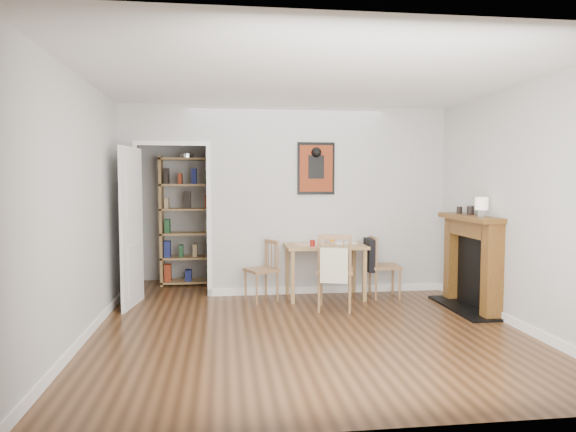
{
  "coord_description": "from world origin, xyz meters",
  "views": [
    {
      "loc": [
        -0.88,
        -5.67,
        1.59
      ],
      "look_at": [
        -0.08,
        0.6,
        1.15
      ],
      "focal_mm": 32.0,
      "sensor_mm": 36.0,
      "label": 1
    }
  ],
  "objects": [
    {
      "name": "red_glass",
      "position": [
        0.28,
        0.9,
        0.77
      ],
      "size": [
        0.07,
        0.07,
        0.08
      ],
      "primitive_type": "cylinder",
      "color": "maroon",
      "rests_on": "dining_table"
    },
    {
      "name": "mantel_lamp",
      "position": [
        2.09,
        -0.07,
        1.3
      ],
      "size": [
        0.15,
        0.15,
        0.23
      ],
      "color": "silver",
      "rests_on": "fireplace"
    },
    {
      "name": "chair_right",
      "position": [
        1.26,
        0.97,
        0.43
      ],
      "size": [
        0.49,
        0.43,
        0.83
      ],
      "color": "#A3744C",
      "rests_on": "ground"
    },
    {
      "name": "ceramic_jar_a",
      "position": [
        2.17,
        0.35,
        1.21
      ],
      "size": [
        0.09,
        0.09,
        0.11
      ],
      "primitive_type": "cylinder",
      "color": "black",
      "rests_on": "fireplace"
    },
    {
      "name": "bookshelf",
      "position": [
        -1.41,
        2.23,
        0.96
      ],
      "size": [
        0.82,
        0.33,
        1.95
      ],
      "color": "#A98A4E",
      "rests_on": "ground"
    },
    {
      "name": "dining_table",
      "position": [
        0.47,
        1.05,
        0.64
      ],
      "size": [
        1.06,
        0.68,
        0.73
      ],
      "color": "#A98A4E",
      "rests_on": "ground"
    },
    {
      "name": "placemat",
      "position": [
        0.29,
        1.09,
        0.73
      ],
      "size": [
        0.51,
        0.43,
        0.0
      ],
      "primitive_type": "cube",
      "rotation": [
        0.0,
        0.0,
        0.25
      ],
      "color": "beige",
      "rests_on": "dining_table"
    },
    {
      "name": "ground",
      "position": [
        0.0,
        0.0,
        0.0
      ],
      "size": [
        5.2,
        5.2,
        0.0
      ],
      "primitive_type": "plane",
      "color": "brown",
      "rests_on": "ground"
    },
    {
      "name": "chair_left",
      "position": [
        -0.39,
        0.99,
        0.4
      ],
      "size": [
        0.53,
        0.53,
        0.8
      ],
      "color": "#A3744C",
      "rests_on": "ground"
    },
    {
      "name": "notebook",
      "position": [
        0.74,
        1.13,
        0.73
      ],
      "size": [
        0.37,
        0.29,
        0.02
      ],
      "primitive_type": "cube",
      "rotation": [
        0.0,
        0.0,
        0.16
      ],
      "color": "silver",
      "rests_on": "dining_table"
    },
    {
      "name": "chair_front",
      "position": [
        0.47,
        0.41,
        0.48
      ],
      "size": [
        0.58,
        0.62,
        0.95
      ],
      "color": "#A3744C",
      "rests_on": "ground"
    },
    {
      "name": "fireplace",
      "position": [
        2.16,
        0.25,
        0.62
      ],
      "size": [
        0.45,
        1.25,
        1.16
      ],
      "color": "brown",
      "rests_on": "ground"
    },
    {
      "name": "orange_fruit",
      "position": [
        0.61,
        1.2,
        0.77
      ],
      "size": [
        0.08,
        0.08,
        0.08
      ],
      "primitive_type": "sphere",
      "color": "orange",
      "rests_on": "dining_table"
    },
    {
      "name": "ceramic_jar_b",
      "position": [
        2.14,
        0.59,
        1.2
      ],
      "size": [
        0.07,
        0.07,
        0.09
      ],
      "primitive_type": "cylinder",
      "color": "black",
      "rests_on": "fireplace"
    },
    {
      "name": "room_shell",
      "position": [
        0.1,
        1.34,
        1.3
      ],
      "size": [
        5.2,
        5.2,
        5.2
      ],
      "color": "#B8B8B6",
      "rests_on": "ground"
    }
  ]
}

